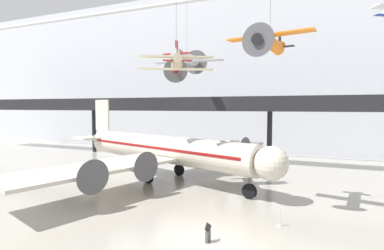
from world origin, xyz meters
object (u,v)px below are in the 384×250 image
Objects in this scene: stanchion_barrier at (280,221)px; info_sign_pedestal at (208,235)px; suspended_plane_orange_highwing at (270,41)px; airliner_silver_main at (162,149)px; suspended_plane_silver_racer at (187,58)px; suspended_plane_cream_biplane at (176,64)px.

info_sign_pedestal is (-3.62, -4.07, 0.13)m from stanchion_barrier.
suspended_plane_orange_highwing is at bearing 115.68° from stanchion_barrier.
airliner_silver_main is at bearing 138.13° from info_sign_pedestal.
suspended_plane_cream_biplane is at bearing -164.36° from suspended_plane_silver_racer.
suspended_plane_silver_racer is 23.97m from stanchion_barrier.
suspended_plane_silver_racer reaches higher than info_sign_pedestal.
airliner_silver_main is 16.32m from stanchion_barrier.
suspended_plane_silver_racer reaches higher than airliner_silver_main.
airliner_silver_main is at bearing 147.25° from stanchion_barrier.
suspended_plane_silver_racer is 8.14× the size of info_sign_pedestal.
suspended_plane_silver_racer is at bearing 104.97° from airliner_silver_main.
suspended_plane_silver_racer is at bearing 127.22° from info_sign_pedestal.
stanchion_barrier is at bearing 36.83° from suspended_plane_orange_highwing.
stanchion_barrier is at bearing -143.46° from suspended_plane_cream_biplane.
stanchion_barrier is (13.11, -14.67, -13.69)m from suspended_plane_silver_racer.
info_sign_pedestal is (6.25, -8.86, -11.37)m from suspended_plane_cream_biplane.
suspended_plane_cream_biplane is 11.16× the size of stanchion_barrier.
stanchion_barrier is at bearing -140.78° from suspended_plane_silver_racer.
suspended_plane_silver_racer is (0.39, 5.99, 10.78)m from airliner_silver_main.
suspended_plane_orange_highwing is 12.70m from stanchion_barrier.
suspended_plane_cream_biplane is 15.71m from info_sign_pedestal.
airliner_silver_main is 16.38m from info_sign_pedestal.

